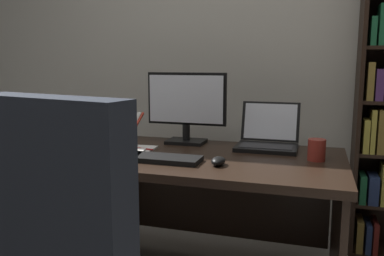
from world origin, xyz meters
TOP-DOWN VIEW (x-y plane):
  - wall_back at (0.00, 1.89)m, footprint 4.66×0.12m
  - desk at (-0.02, 1.01)m, footprint 1.57×0.80m
  - monitor at (-0.12, 1.21)m, footprint 0.47×0.16m
  - laptop at (0.35, 1.22)m, footprint 0.33×0.32m
  - keyboard at (-0.12, 0.76)m, footprint 0.42×0.15m
  - computer_mouse at (0.18, 0.76)m, footprint 0.06×0.10m
  - reading_stand_with_book at (-0.61, 1.27)m, footprint 0.28×0.26m
  - open_binder at (-0.46, 0.71)m, footprint 0.56×0.41m
  - notepad at (-0.31, 0.94)m, footprint 0.16×0.22m
  - pen at (-0.29, 0.94)m, footprint 0.14×0.04m
  - coffee_mug at (0.61, 0.99)m, footprint 0.09×0.09m

SIDE VIEW (x-z plane):
  - desk at x=-0.02m, z-range 0.17..0.90m
  - notepad at x=-0.31m, z-range 0.73..0.74m
  - open_binder at x=-0.46m, z-range 0.73..0.75m
  - keyboard at x=-0.12m, z-range 0.73..0.75m
  - pen at x=-0.29m, z-range 0.74..0.75m
  - computer_mouse at x=0.18m, z-range 0.73..0.77m
  - laptop at x=0.35m, z-range 0.66..0.90m
  - coffee_mug at x=0.61m, z-range 0.73..0.84m
  - reading_stand_with_book at x=-0.61m, z-range 0.73..0.88m
  - monitor at x=-0.12m, z-range 0.73..1.15m
  - wall_back at x=0.00m, z-range 0.00..2.88m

